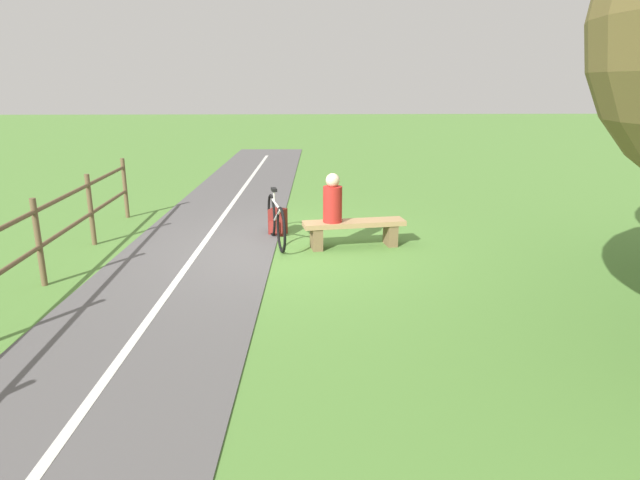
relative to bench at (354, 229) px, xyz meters
The scene contains 7 objects.
ground_plane 1.18m from the bench, ahead, with size 80.00×80.00×0.00m, color #548438.
paved_path 4.93m from the bench, 57.27° to the left, with size 2.46×36.00×0.02m, color #565454.
path_centre_line 4.93m from the bench, 57.27° to the left, with size 0.10×32.00×0.00m, color silver.
bench is the anchor object (origin of this frame).
person_seated 0.62m from the bench, ahead, with size 0.35×0.35×0.80m.
bicycle 1.32m from the bench, 11.08° to the right, with size 0.40×1.77×0.92m.
backpack 1.53m from the bench, 32.41° to the right, with size 0.35×0.35×0.47m.
Camera 1 is at (-0.30, 8.63, 2.63)m, focal length 30.96 mm.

